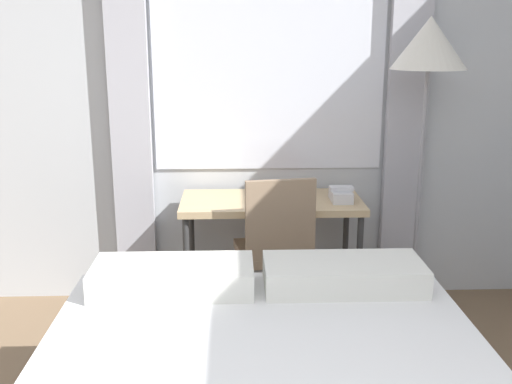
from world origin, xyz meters
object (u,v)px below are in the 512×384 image
desk (271,211)px  standing_lamp (429,56)px  telephone (341,195)px  book (288,196)px  desk_chair (276,244)px

desk → standing_lamp: size_ratio=0.60×
desk → telephone: 0.42m
telephone → book: size_ratio=0.87×
standing_lamp → book: size_ratio=8.39×
standing_lamp → telephone: size_ratio=9.60×
desk → standing_lamp: 1.23m
desk_chair → standing_lamp: (0.84, 0.15, 1.02)m
desk → desk_chair: bearing=-86.1°
telephone → standing_lamp: bearing=-1.3°
desk_chair → desk: bearing=85.2°
standing_lamp → book: bearing=173.1°
book → desk_chair: bearing=-110.1°
desk_chair → telephone: bearing=13.4°
telephone → book: telephone is taller
desk → telephone: bearing=-6.8°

